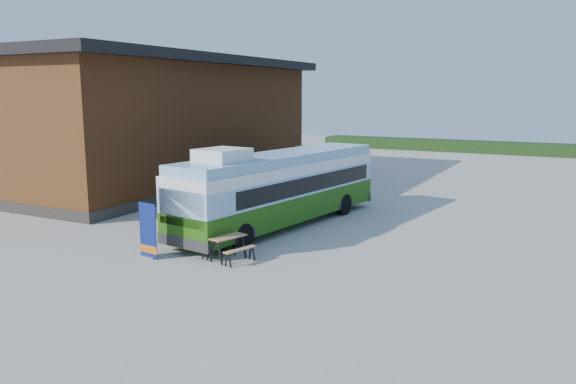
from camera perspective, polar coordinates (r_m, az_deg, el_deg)
The scene contains 10 objects.
ground at distance 20.73m, azimuth -7.12°, elevation -5.21°, with size 100.00×100.00×0.00m, color #BCB7AD.
barn at distance 34.39m, azimuth -12.17°, elevation 6.74°, with size 9.60×21.20×7.50m.
hedge at distance 54.71m, azimuth 24.01°, elevation 3.99°, with size 40.00×3.00×1.00m, color #264419.
bus at distance 22.99m, azimuth -0.74°, elevation 0.61°, with size 3.93×11.53×3.47m.
awning at distance 23.89m, azimuth -6.24°, elevation 3.03°, with size 2.93×4.17×0.50m.
banner at distance 19.19m, azimuth -14.02°, elevation -4.32°, with size 0.81×0.26×1.86m.
picnic_table at distance 18.53m, azimuth -6.10°, elevation -5.11°, with size 1.67×1.56×0.80m.
person_a at distance 27.08m, azimuth 0.11°, elevation 0.31°, with size 0.62×0.41×1.71m, color #999999.
person_b at distance 22.70m, azimuth -5.12°, elevation -1.82°, with size 0.75×0.59×1.55m, color #999999.
slurry_tanker at distance 31.74m, azimuth 1.16°, elevation 2.66°, with size 3.48×5.98×2.35m.
Camera 1 is at (11.50, -16.37, 5.41)m, focal length 35.00 mm.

